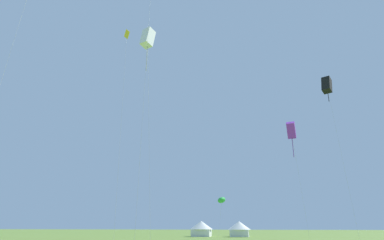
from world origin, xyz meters
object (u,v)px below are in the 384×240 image
kite_yellow_diamond (126,45)px  festival_tent_left (239,228)px  festival_tent_right (201,228)px  kite_green_parafoil (222,200)px  kite_white_box (148,38)px  kite_black_box (327,85)px  kite_purple_box (291,130)px

kite_yellow_diamond → festival_tent_left: bearing=72.1°
festival_tent_left → kite_yellow_diamond: bearing=-107.9°
kite_yellow_diamond → festival_tent_right: bearing=84.1°
kite_green_parafoil → festival_tent_right: size_ratio=1.42×
kite_white_box → festival_tent_left: bearing=79.7°
festival_tent_left → kite_green_parafoil: bearing=-97.1°
kite_black_box → kite_green_parafoil: size_ratio=3.79×
kite_yellow_diamond → kite_green_parafoil: 29.19m
kite_white_box → festival_tent_right: kite_white_box is taller
kite_black_box → kite_purple_box: (-5.89, 4.15, -6.28)m
kite_yellow_diamond → kite_purple_box: size_ratio=1.37×
kite_green_parafoil → festival_tent_right: 16.82m
kite_green_parafoil → festival_tent_left: 15.84m
festival_tent_right → kite_green_parafoil: bearing=-68.3°
kite_white_box → kite_purple_box: 31.83m
kite_green_parafoil → festival_tent_right: bearing=111.7°
kite_white_box → kite_black_box: bearing=42.8°
kite_purple_box → festival_tent_right: kite_purple_box is taller
kite_black_box → festival_tent_right: size_ratio=5.39×
kite_white_box → kite_yellow_diamond: 6.18m
kite_yellow_diamond → kite_purple_box: bearing=45.1°
kite_green_parafoil → festival_tent_left: kite_green_parafoil is taller
kite_purple_box → festival_tent_left: bearing=127.9°
kite_black_box → festival_tent_right: 37.61m
kite_black_box → kite_purple_box: size_ratio=1.32×
kite_white_box → festival_tent_left: kite_white_box is taller
kite_black_box → festival_tent_left: (-16.45, 17.71, -22.63)m
kite_yellow_diamond → festival_tent_left: 43.88m
kite_yellow_diamond → kite_purple_box: kite_yellow_diamond is taller
kite_purple_box → kite_yellow_diamond: bearing=-134.9°
kite_white_box → kite_purple_box: size_ratio=1.20×
kite_purple_box → festival_tent_left: 23.72m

